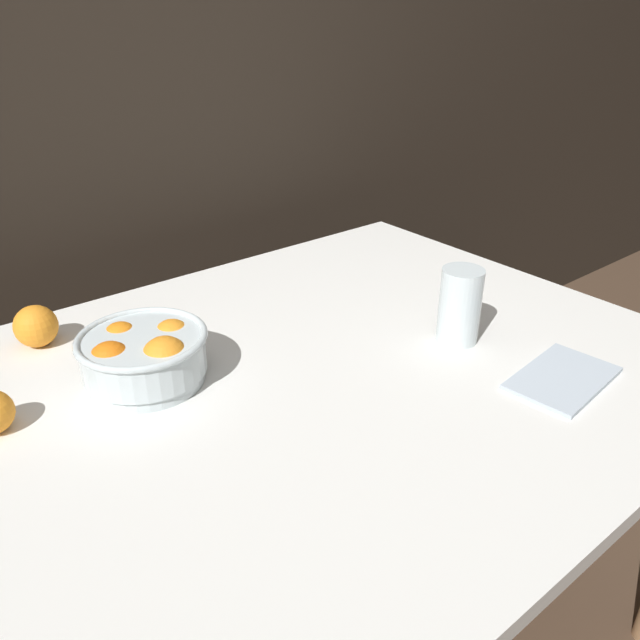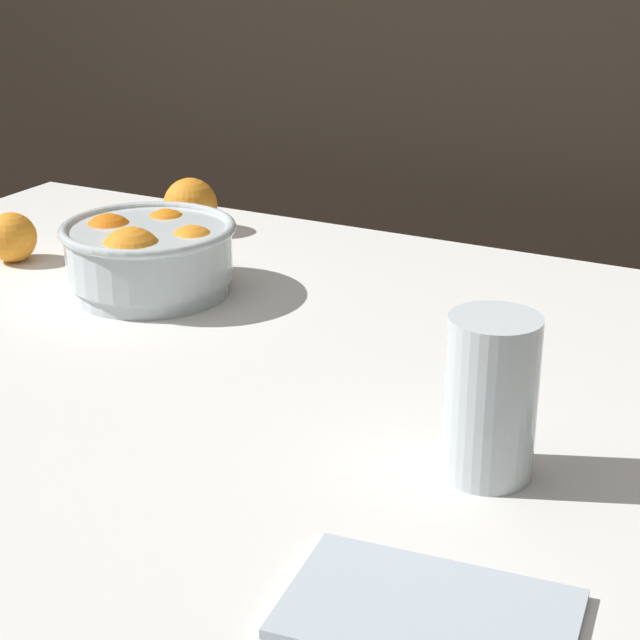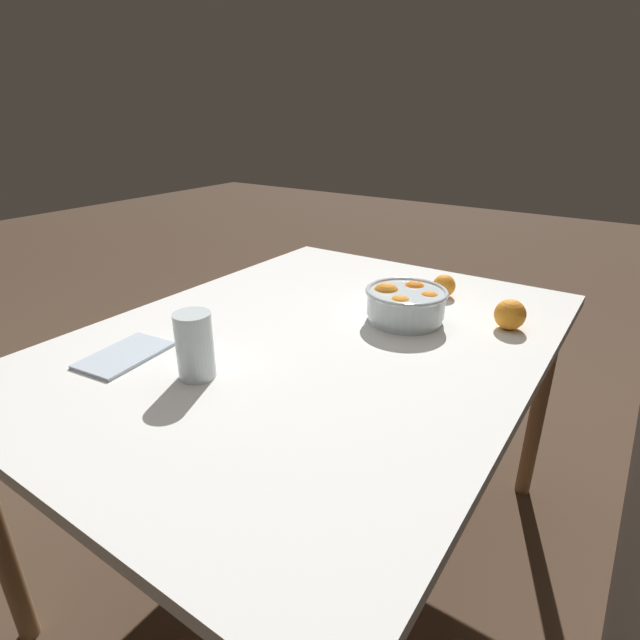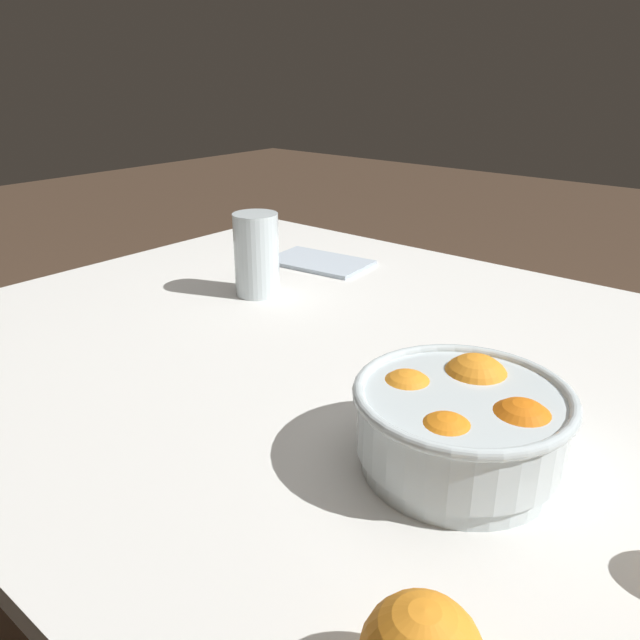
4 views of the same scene
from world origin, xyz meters
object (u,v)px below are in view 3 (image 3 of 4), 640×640
Objects in this scene: fruit_bowl at (406,303)px; orange_loose_near_bowl at (510,314)px; juice_glass at (195,348)px; orange_loose_front at (444,286)px.

fruit_bowl is 0.27m from orange_loose_near_bowl.
juice_glass reaches higher than orange_loose_front.
fruit_bowl is 0.58m from juice_glass.
fruit_bowl reaches higher than orange_loose_near_bowl.
juice_glass is 0.80m from orange_loose_near_bowl.
fruit_bowl is 2.73× the size of orange_loose_near_bowl.
orange_loose_near_bowl reaches higher than orange_loose_front.
juice_glass is 0.81m from orange_loose_front.
fruit_bowl is 1.50× the size of juice_glass.
orange_loose_near_bowl is at bearing 59.48° from orange_loose_front.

